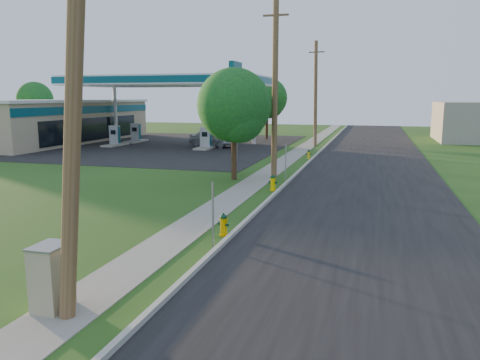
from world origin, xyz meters
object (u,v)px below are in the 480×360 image
object	(u,v)px
fuel_pump_nw	(115,138)
utility_cabinet	(52,278)
hydrant_mid	(273,183)
car_silver	(213,138)
utility_pole_near	(74,78)
tree_lot	(268,100)
tree_verge	(235,108)
utility_pole_far	(316,94)
price_pylon	(236,83)
fuel_pump_ne	(206,141)
hydrant_near	(223,225)
fuel_pump_se	(220,137)
hydrant_far	(309,154)
utility_pole_mid	(275,88)
tree_back	(35,101)
fuel_pump_sw	(136,135)

from	to	relation	value
fuel_pump_nw	utility_cabinet	distance (m)	35.10
hydrant_mid	car_silver	world-z (taller)	car_silver
utility_pole_near	utility_cabinet	distance (m)	4.21
tree_lot	tree_verge	bearing A→B (deg)	-81.09
utility_pole_far	utility_cabinet	xyz separation A→B (m)	(-1.00, -35.76, -4.08)
fuel_pump_nw	price_pylon	size ratio (longest dim) A/B	0.47
fuel_pump_ne	hydrant_near	world-z (taller)	fuel_pump_ne
fuel_pump_ne	fuel_pump_se	world-z (taller)	same
hydrant_far	fuel_pump_nw	bearing A→B (deg)	166.72
utility_pole_mid	fuel_pump_nw	world-z (taller)	utility_pole_mid
hydrant_near	fuel_pump_nw	bearing A→B (deg)	127.22
fuel_pump_nw	price_pylon	distance (m)	16.57
hydrant_near	utility_pole_mid	bearing A→B (deg)	93.90
utility_pole_near	utility_pole_far	size ratio (longest dim) A/B	1.00
hydrant_near	hydrant_far	bearing A→B (deg)	90.02
utility_pole_near	tree_back	distance (m)	51.34
hydrant_near	hydrant_mid	distance (m)	7.80
price_pylon	hydrant_near	world-z (taller)	price_pylon
fuel_pump_sw	tree_back	size ratio (longest dim) A/B	0.51
utility_pole_far	fuel_pump_ne	bearing A→B (deg)	-150.67
tree_lot	utility_pole_mid	bearing A→B (deg)	-76.37
tree_lot	utility_pole_near	bearing A→B (deg)	-82.07
fuel_pump_ne	utility_cabinet	xyz separation A→B (m)	(7.90, -30.76, -0.00)
utility_pole_far	car_silver	bearing A→B (deg)	-160.88
utility_pole_near	tree_lot	world-z (taller)	utility_pole_near
fuel_pump_sw	tree_back	bearing A→B (deg)	164.66
fuel_pump_sw	tree_verge	distance (m)	24.58
fuel_pump_ne	fuel_pump_sw	size ratio (longest dim) A/B	1.00
utility_pole_far	tree_back	world-z (taller)	utility_pole_far
utility_pole_mid	price_pylon	size ratio (longest dim) A/B	1.43
fuel_pump_se	tree_lot	bearing A→B (deg)	67.46
price_pylon	tree_verge	world-z (taller)	price_pylon
fuel_pump_sw	fuel_pump_ne	bearing A→B (deg)	-23.96
fuel_pump_se	utility_pole_mid	bearing A→B (deg)	-62.37
utility_pole_mid	utility_cabinet	world-z (taller)	utility_pole_mid
fuel_pump_sw	tree_verge	size ratio (longest dim) A/B	0.53
hydrant_far	car_silver	world-z (taller)	car_silver
utility_pole_far	fuel_pump_nw	size ratio (longest dim) A/B	2.97
utility_pole_mid	hydrant_far	size ratio (longest dim) A/B	13.76
utility_pole_far	hydrant_far	size ratio (longest dim) A/B	13.34
fuel_pump_ne	utility_pole_far	bearing A→B (deg)	29.33
fuel_pump_ne	hydrant_mid	size ratio (longest dim) A/B	3.96
utility_pole_mid	utility_pole_far	xyz separation A→B (m)	(0.00, 18.00, -0.15)
price_pylon	tree_verge	size ratio (longest dim) A/B	1.13
fuel_pump_se	hydrant_near	size ratio (longest dim) A/B	4.22
fuel_pump_nw	fuel_pump_ne	world-z (taller)	same
fuel_pump_se	car_silver	world-z (taller)	fuel_pump_se
utility_pole_near	car_silver	distance (m)	34.33
utility_pole_far	hydrant_far	xyz separation A→B (m)	(0.79, -9.41, -4.45)
utility_pole_far	hydrant_near	size ratio (longest dim) A/B	12.53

